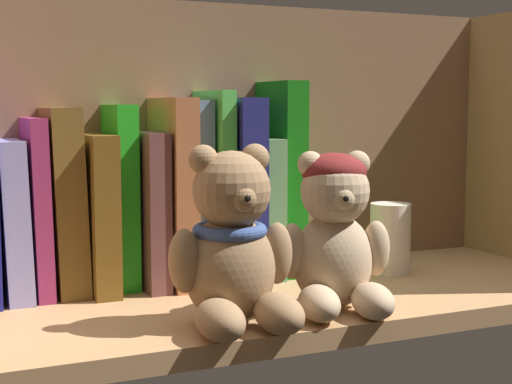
# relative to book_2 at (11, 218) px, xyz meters

# --- Properties ---
(shelf_board) EXTENTS (0.69, 0.27, 0.02)m
(shelf_board) POSITION_rel_book_2_xyz_m (0.26, -0.10, -0.09)
(shelf_board) COLOR tan
(shelf_board) RESTS_ON ground
(shelf_back_panel) EXTENTS (0.72, 0.01, 0.33)m
(shelf_back_panel) POSITION_rel_book_2_xyz_m (0.26, 0.04, 0.07)
(shelf_back_panel) COLOR brown
(shelf_back_panel) RESTS_ON ground
(book_2) EXTENTS (0.03, 0.12, 0.16)m
(book_2) POSITION_rel_book_2_xyz_m (0.00, 0.00, 0.00)
(book_2) COLOR #8487CD
(book_2) RESTS_ON shelf_board
(book_3) EXTENTS (0.02, 0.11, 0.18)m
(book_3) POSITION_rel_book_2_xyz_m (0.02, 0.00, 0.01)
(book_3) COLOR #882655
(book_3) RESTS_ON shelf_board
(book_4) EXTENTS (0.04, 0.11, 0.19)m
(book_4) POSITION_rel_book_2_xyz_m (0.05, 0.00, 0.02)
(book_4) COLOR brown
(book_4) RESTS_ON shelf_board
(book_5) EXTENTS (0.03, 0.14, 0.17)m
(book_5) POSITION_rel_book_2_xyz_m (0.09, 0.00, 0.00)
(book_5) COLOR brown
(book_5) RESTS_ON shelf_board
(book_6) EXTENTS (0.02, 0.09, 0.20)m
(book_6) POSITION_rel_book_2_xyz_m (0.11, 0.00, 0.02)
(book_6) COLOR green
(book_6) RESTS_ON shelf_board
(book_7) EXTENTS (0.02, 0.14, 0.17)m
(book_7) POSITION_rel_book_2_xyz_m (0.14, 0.00, 0.00)
(book_7) COLOR brown
(book_7) RESTS_ON shelf_board
(book_8) EXTENTS (0.03, 0.15, 0.20)m
(book_8) POSITION_rel_book_2_xyz_m (0.17, 0.00, 0.02)
(book_8) COLOR #B1673E
(book_8) RESTS_ON shelf_board
(book_9) EXTENTS (0.02, 0.10, 0.20)m
(book_9) POSITION_rel_book_2_xyz_m (0.20, 0.00, 0.02)
(book_9) COLOR slate
(book_9) RESTS_ON shelf_board
(book_10) EXTENTS (0.02, 0.13, 0.21)m
(book_10) POSITION_rel_book_2_xyz_m (0.22, 0.00, 0.03)
(book_10) COLOR #4BC449
(book_10) RESTS_ON shelf_board
(book_11) EXTENTS (0.03, 0.14, 0.20)m
(book_11) POSITION_rel_book_2_xyz_m (0.24, 0.00, 0.02)
(book_11) COLOR navy
(book_11) RESTS_ON shelf_board
(book_12) EXTENTS (0.02, 0.13, 0.16)m
(book_12) POSITION_rel_book_2_xyz_m (0.27, 0.00, -0.00)
(book_12) COLOR #659F64
(book_12) RESTS_ON shelf_board
(book_13) EXTENTS (0.03, 0.11, 0.22)m
(book_13) POSITION_rel_book_2_xyz_m (0.30, 0.00, 0.03)
(book_13) COLOR #126E10
(book_13) RESTS_ON shelf_board
(teddy_bear_larger) EXTENTS (0.12, 0.12, 0.16)m
(teddy_bear_larger) POSITION_rel_book_2_xyz_m (0.17, -0.20, -0.01)
(teddy_bear_larger) COLOR #93704C
(teddy_bear_larger) RESTS_ON shelf_board
(teddy_bear_smaller) EXTENTS (0.12, 0.12, 0.15)m
(teddy_bear_smaller) POSITION_rel_book_2_xyz_m (0.28, -0.19, -0.01)
(teddy_bear_smaller) COLOR tan
(teddy_bear_smaller) RESTS_ON shelf_board
(pillar_candle) EXTENTS (0.05, 0.05, 0.08)m
(pillar_candle) POSITION_rel_book_2_xyz_m (0.42, -0.07, -0.04)
(pillar_candle) COLOR silver
(pillar_candle) RESTS_ON shelf_board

